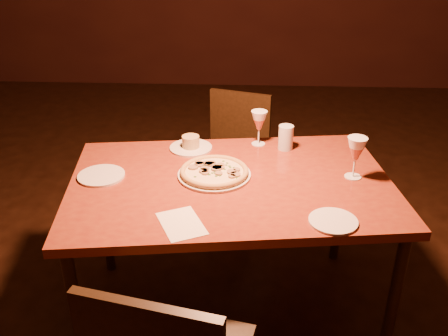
{
  "coord_description": "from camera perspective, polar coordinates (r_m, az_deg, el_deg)",
  "views": [
    {
      "loc": [
        0.21,
        -2.21,
        1.83
      ],
      "look_at": [
        0.11,
        -0.22,
        0.8
      ],
      "focal_mm": 40.0,
      "sensor_mm": 36.0,
      "label": 1
    }
  ],
  "objects": [
    {
      "name": "floor",
      "position": [
        2.88,
        -1.95,
        -12.24
      ],
      "size": [
        7.0,
        7.0,
        0.0
      ],
      "primitive_type": "plane",
      "color": "#321B10",
      "rests_on": "ground"
    },
    {
      "name": "water_tumbler",
      "position": [
        2.51,
        7.07,
        3.48
      ],
      "size": [
        0.07,
        0.07,
        0.12
      ],
      "primitive_type": "cylinder",
      "color": "silver",
      "rests_on": "dining_table"
    },
    {
      "name": "dining_table",
      "position": [
        2.25,
        0.78,
        -2.95
      ],
      "size": [
        1.53,
        1.09,
        0.76
      ],
      "rotation": [
        0.0,
        0.0,
        0.13
      ],
      "color": "brown",
      "rests_on": "floor"
    },
    {
      "name": "pizza_plate",
      "position": [
        2.25,
        -1.12,
        -0.46
      ],
      "size": [
        0.33,
        0.33,
        0.04
      ],
      "color": "silver",
      "rests_on": "dining_table"
    },
    {
      "name": "menu_card",
      "position": [
        1.93,
        -4.89,
        -6.35
      ],
      "size": [
        0.23,
        0.26,
        0.0
      ],
      "primitive_type": "cube",
      "rotation": [
        0.0,
        0.0,
        0.44
      ],
      "color": "silver",
      "rests_on": "dining_table"
    },
    {
      "name": "side_plate_left",
      "position": [
        2.32,
        -13.85,
        -0.85
      ],
      "size": [
        0.21,
        0.21,
        0.01
      ],
      "primitive_type": "cylinder",
      "color": "silver",
      "rests_on": "dining_table"
    },
    {
      "name": "side_plate_near",
      "position": [
        1.98,
        12.37,
        -5.95
      ],
      "size": [
        0.19,
        0.19,
        0.01
      ],
      "primitive_type": "cylinder",
      "color": "silver",
      "rests_on": "dining_table"
    },
    {
      "name": "wine_glass_far",
      "position": [
        2.54,
        4.01,
        4.59
      ],
      "size": [
        0.08,
        0.08,
        0.18
      ],
      "primitive_type": null,
      "color": "#C86A53",
      "rests_on": "dining_table"
    },
    {
      "name": "ramekin_saucer",
      "position": [
        2.52,
        -3.82,
        2.68
      ],
      "size": [
        0.21,
        0.21,
        0.07
      ],
      "color": "silver",
      "rests_on": "dining_table"
    },
    {
      "name": "wine_glass_right",
      "position": [
        2.28,
        14.77,
        1.14
      ],
      "size": [
        0.09,
        0.09,
        0.19
      ],
      "primitive_type": null,
      "color": "#C86A53",
      "rests_on": "dining_table"
    },
    {
      "name": "chair_far",
      "position": [
        3.18,
        1.1,
        1.83
      ],
      "size": [
        0.5,
        0.5,
        0.83
      ],
      "rotation": [
        0.0,
        0.0,
        -0.3
      ],
      "color": "black",
      "rests_on": "floor"
    }
  ]
}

